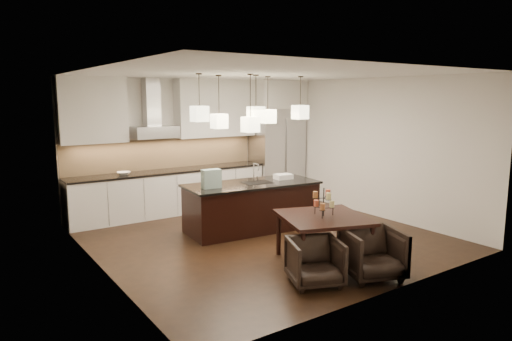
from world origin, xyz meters
TOP-DOWN VIEW (x-y plane):
  - floor at (0.00, 0.00)m, footprint 5.50×5.50m
  - ceiling at (0.00, 0.00)m, footprint 5.50×5.50m
  - wall_back at (0.00, 2.76)m, footprint 5.50×0.02m
  - wall_front at (0.00, -2.76)m, footprint 5.50×0.02m
  - wall_left at (-2.76, 0.00)m, footprint 0.02×5.50m
  - wall_right at (2.76, 0.00)m, footprint 0.02×5.50m
  - refrigerator at (2.10, 2.38)m, footprint 1.20×0.72m
  - fridge_panel at (2.10, 2.38)m, footprint 1.26×0.72m
  - lower_cabinets at (-0.62, 2.43)m, footprint 4.21×0.62m
  - countertop at (-0.62, 2.43)m, footprint 4.21×0.66m
  - backsplash at (-0.62, 2.73)m, footprint 4.21×0.02m
  - upper_cab_left at (-2.10, 2.57)m, footprint 1.25×0.35m
  - upper_cab_right at (0.55, 2.57)m, footprint 1.85×0.35m
  - hood_canopy at (-0.93, 2.48)m, footprint 0.90×0.52m
  - hood_chimney at (-0.93, 2.59)m, footprint 0.30×0.28m
  - fruit_bowl at (-1.62, 2.38)m, footprint 0.32×0.32m
  - island_body at (0.11, 0.50)m, footprint 2.45×1.17m
  - island_top at (0.11, 0.50)m, footprint 2.53×1.25m
  - faucet at (0.21, 0.58)m, footprint 0.12×0.24m
  - tote_bag at (-0.72, 0.50)m, footprint 0.34×0.20m
  - food_container at (0.83, 0.49)m, footprint 0.34×0.26m
  - dining_table at (0.01, -1.52)m, footprint 1.50×1.50m
  - candelabra at (0.01, -1.52)m, footprint 0.43×0.43m
  - candle_a at (0.13, -1.56)m, footprint 0.09×0.09m
  - candle_b at (-0.02, -1.39)m, footprint 0.09×0.09m
  - candle_c at (-0.09, -1.60)m, footprint 0.09×0.09m
  - candle_d at (0.13, -1.47)m, footprint 0.09×0.09m
  - candle_e at (-0.10, -1.46)m, footprint 0.09×0.09m
  - candle_f at (-0.01, -1.64)m, footprint 0.09×0.09m
  - armchair_left at (-0.62, -2.05)m, footprint 0.86×0.87m
  - armchair_right at (0.17, -2.32)m, footprint 0.94×0.96m
  - pendant_a at (-0.92, 0.52)m, footprint 0.24×0.24m
  - pendant_b at (-0.37, 0.82)m, footprint 0.24×0.24m
  - pendant_c at (0.10, 0.35)m, footprint 0.24×0.24m
  - pendant_d at (0.63, 0.72)m, footprint 0.24×0.24m
  - pendant_e at (1.12, 0.37)m, footprint 0.24×0.24m
  - pendant_f at (-0.14, 0.17)m, footprint 0.24×0.24m

SIDE VIEW (x-z plane):
  - floor at x=0.00m, z-range -0.02..0.00m
  - armchair_left at x=-0.62m, z-range 0.00..0.61m
  - armchair_right at x=0.17m, z-range 0.00..0.68m
  - dining_table at x=0.01m, z-range 0.00..0.71m
  - island_body at x=0.11m, z-range 0.00..0.83m
  - lower_cabinets at x=-0.62m, z-range 0.00..0.88m
  - island_top at x=0.11m, z-range 0.83..0.87m
  - candle_a at x=0.13m, z-range 0.83..0.92m
  - candle_b at x=-0.02m, z-range 0.83..0.92m
  - candle_c at x=-0.09m, z-range 0.83..0.92m
  - countertop at x=-0.62m, z-range 0.88..0.92m
  - candelabra at x=0.01m, z-range 0.71..1.12m
  - food_container at x=0.83m, z-range 0.87..0.97m
  - fruit_bowl at x=-1.62m, z-range 0.92..0.98m
  - candle_d at x=0.13m, z-range 0.98..1.07m
  - candle_e at x=-0.10m, z-range 0.98..1.07m
  - candle_f at x=-0.01m, z-range 0.98..1.07m
  - tote_bag at x=-0.72m, z-range 0.87..1.19m
  - faucet at x=0.21m, z-range 0.87..1.23m
  - refrigerator at x=2.10m, z-range 0.00..2.15m
  - backsplash at x=-0.62m, z-range 0.92..1.55m
  - wall_back at x=0.00m, z-range 0.00..2.80m
  - wall_front at x=0.00m, z-range 0.00..2.80m
  - wall_left at x=-2.76m, z-range 0.00..2.80m
  - wall_right at x=2.76m, z-range 0.00..2.80m
  - hood_canopy at x=-0.93m, z-range 1.60..1.84m
  - pendant_f at x=-0.14m, z-range 1.83..2.09m
  - pendant_b at x=-0.37m, z-range 1.86..2.12m
  - pendant_d at x=0.63m, z-range 1.93..2.19m
  - pendant_c at x=0.10m, z-range 1.99..2.25m
  - pendant_e at x=1.12m, z-range 2.01..2.27m
  - pendant_a at x=-0.92m, z-range 2.01..2.27m
  - upper_cab_left at x=-2.10m, z-range 1.55..2.80m
  - upper_cab_right at x=0.55m, z-range 1.55..2.80m
  - hood_chimney at x=-0.93m, z-range 1.84..2.80m
  - fridge_panel at x=2.10m, z-range 2.15..2.80m
  - ceiling at x=0.00m, z-range 2.80..2.82m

